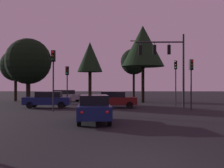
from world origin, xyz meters
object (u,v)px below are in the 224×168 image
object	(u,v)px
traffic_signal_mast_arm	(167,57)
car_far_lane	(65,95)
traffic_light_median	(53,69)
tree_right_cluster	(143,46)
tree_lot_edge	(28,61)
tree_left_far	(90,57)
traffic_light_corner_left	(191,74)
tree_center_horizon	(134,62)
traffic_light_far_side	(67,78)
tree_behind_sign	(16,66)
car_nearside_lane	(94,108)
car_crossing_left	(48,99)
traffic_light_corner_right	(176,74)
car_crossing_right	(114,99)

from	to	relation	value
traffic_signal_mast_arm	car_far_lane	size ratio (longest dim) A/B	1.49
traffic_light_median	tree_right_cluster	xyz separation A→B (m)	(8.29, 12.30, 3.55)
tree_lot_edge	traffic_signal_mast_arm	bearing A→B (deg)	-21.23
tree_left_far	traffic_light_corner_left	bearing A→B (deg)	-60.66
tree_center_horizon	tree_right_cluster	world-z (taller)	tree_right_cluster
traffic_light_corner_left	traffic_light_far_side	bearing A→B (deg)	155.12
tree_behind_sign	car_nearside_lane	bearing A→B (deg)	-60.44
car_far_lane	tree_left_far	bearing A→B (deg)	59.92
traffic_light_median	tree_lot_edge	distance (m)	11.77
traffic_light_median	car_crossing_left	xyz separation A→B (m)	(-1.36, 3.69, -2.63)
traffic_signal_mast_arm	traffic_light_far_side	size ratio (longest dim) A/B	1.71
traffic_light_corner_left	tree_right_cluster	world-z (taller)	tree_right_cluster
car_crossing_left	tree_lot_edge	distance (m)	8.82
traffic_light_corner_left	tree_center_horizon	distance (m)	20.14
car_far_lane	tree_behind_sign	xyz separation A→B (m)	(-6.77, 0.45, 4.00)
tree_right_cluster	tree_lot_edge	world-z (taller)	tree_right_cluster
traffic_light_corner_right	tree_behind_sign	xyz separation A→B (m)	(-19.85, 8.31, 1.49)
traffic_light_corner_right	tree_center_horizon	distance (m)	14.72
car_crossing_right	traffic_signal_mast_arm	bearing A→B (deg)	7.05
car_far_lane	tree_lot_edge	bearing A→B (deg)	-127.52
traffic_light_corner_right	tree_lot_edge	xyz separation A→B (m)	(-16.54, 3.36, 1.62)
traffic_signal_mast_arm	car_far_lane	xyz separation A→B (m)	(-11.70, 10.40, -3.96)
tree_left_far	tree_right_cluster	size ratio (longest dim) A/B	0.92
traffic_signal_mast_arm	car_crossing_right	world-z (taller)	traffic_signal_mast_arm
traffic_signal_mast_arm	tree_behind_sign	size ratio (longest dim) A/B	1.01
traffic_light_far_side	car_far_lane	distance (m)	8.55
car_nearside_lane	tree_lot_edge	distance (m)	19.70
traffic_light_far_side	tree_left_far	world-z (taller)	tree_left_far
traffic_signal_mast_arm	traffic_light_corner_left	world-z (taller)	traffic_signal_mast_arm
traffic_signal_mast_arm	car_nearside_lane	world-z (taller)	traffic_signal_mast_arm
tree_left_far	tree_right_cluster	bearing A→B (deg)	-46.11
car_far_lane	traffic_light_far_side	bearing A→B (deg)	-77.71
traffic_light_far_side	car_crossing_right	bearing A→B (deg)	-30.53
car_nearside_lane	traffic_light_median	bearing A→B (deg)	119.97
traffic_signal_mast_arm	car_crossing_left	size ratio (longest dim) A/B	1.59
traffic_light_far_side	tree_right_cluster	world-z (taller)	tree_right_cluster
traffic_light_median	car_crossing_left	world-z (taller)	traffic_light_median
car_crossing_right	tree_left_far	bearing A→B (deg)	103.49
car_crossing_right	tree_behind_sign	bearing A→B (deg)	139.63
traffic_light_median	tree_left_far	bearing A→B (deg)	87.09
car_nearside_lane	car_far_lane	xyz separation A→B (m)	(-5.66, 21.47, 0.00)
car_crossing_right	car_nearside_lane	bearing A→B (deg)	-95.76
car_crossing_left	tree_left_far	xyz separation A→B (m)	(2.37, 16.18, 5.61)
traffic_light_median	tree_behind_sign	xyz separation A→B (m)	(-8.64, 15.34, 1.37)
traffic_light_corner_right	traffic_light_median	size ratio (longest dim) A/B	0.96
traffic_signal_mast_arm	traffic_light_far_side	bearing A→B (deg)	166.95
traffic_signal_mast_arm	tree_right_cluster	size ratio (longest dim) A/B	0.73
car_nearside_lane	traffic_light_corner_right	bearing A→B (deg)	61.40
traffic_light_corner_right	car_far_lane	world-z (taller)	traffic_light_corner_right
traffic_light_median	tree_center_horizon	world-z (taller)	tree_center_horizon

